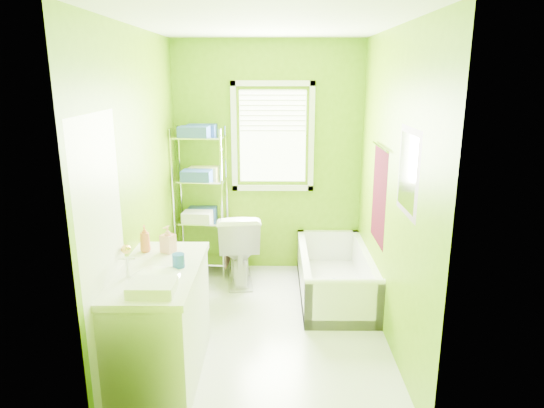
{
  "coord_description": "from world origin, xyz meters",
  "views": [
    {
      "loc": [
        0.09,
        -3.97,
        2.23
      ],
      "look_at": [
        0.05,
        0.25,
        1.09
      ],
      "focal_mm": 32.0,
      "sensor_mm": 36.0,
      "label": 1
    }
  ],
  "objects_px": {
    "bathtub": "(335,281)",
    "vanity": "(161,320)",
    "wire_shelf_unit": "(202,185)",
    "toilet": "(239,246)"
  },
  "relations": [
    {
      "from": "bathtub",
      "to": "vanity",
      "type": "distance_m",
      "value": 2.04
    },
    {
      "from": "vanity",
      "to": "wire_shelf_unit",
      "type": "xyz_separation_m",
      "value": [
        0.03,
        1.99,
        0.57
      ]
    },
    {
      "from": "toilet",
      "to": "wire_shelf_unit",
      "type": "height_order",
      "value": "wire_shelf_unit"
    },
    {
      "from": "bathtub",
      "to": "vanity",
      "type": "bearing_deg",
      "value": -136.45
    },
    {
      "from": "bathtub",
      "to": "toilet",
      "type": "xyz_separation_m",
      "value": [
        -1.02,
        0.37,
        0.25
      ]
    },
    {
      "from": "vanity",
      "to": "bathtub",
      "type": "bearing_deg",
      "value": 43.55
    },
    {
      "from": "bathtub",
      "to": "wire_shelf_unit",
      "type": "xyz_separation_m",
      "value": [
        -1.44,
        0.6,
        0.88
      ]
    },
    {
      "from": "wire_shelf_unit",
      "to": "vanity",
      "type": "bearing_deg",
      "value": -90.82
    },
    {
      "from": "bathtub",
      "to": "wire_shelf_unit",
      "type": "relative_size",
      "value": 0.89
    },
    {
      "from": "toilet",
      "to": "vanity",
      "type": "height_order",
      "value": "vanity"
    }
  ]
}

